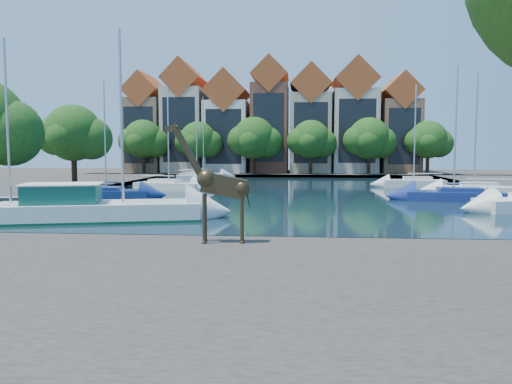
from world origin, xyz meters
TOP-DOWN VIEW (x-y plane):
  - ground at (0.00, 0.00)m, footprint 160.00×160.00m
  - water_basin at (0.00, 24.00)m, footprint 38.00×50.00m
  - near_quay at (0.00, -7.00)m, footprint 50.00×14.00m
  - far_quay at (0.00, 56.00)m, footprint 60.00×16.00m
  - left_quay at (-25.00, 24.00)m, footprint 14.00×52.00m
  - townhouse_west_end at (-23.00, 55.99)m, footprint 5.44×9.18m
  - townhouse_west_mid at (-17.00, 55.99)m, footprint 5.94×9.18m
  - townhouse_west_inner at (-10.50, 55.99)m, footprint 6.43×9.18m
  - townhouse_center at (-4.00, 55.99)m, footprint 5.44×9.18m
  - townhouse_east_inner at (2.00, 55.99)m, footprint 5.94×9.18m
  - townhouse_east_mid at (8.50, 55.99)m, footprint 6.43×9.18m
  - townhouse_east_end at (15.00, 55.99)m, footprint 5.44×9.18m
  - far_tree_far_west at (-21.90, 50.49)m, footprint 7.28×5.60m
  - far_tree_west at (-13.91, 50.49)m, footprint 6.76×5.20m
  - far_tree_mid_west at (-5.89, 50.49)m, footprint 7.80×6.00m
  - far_tree_mid_east at (2.10, 50.49)m, footprint 7.02×5.40m
  - far_tree_east at (10.11, 50.49)m, footprint 7.54×5.80m
  - far_tree_far_east at (18.09, 50.49)m, footprint 6.76×5.20m
  - side_tree_left_far at (-21.90, 27.99)m, footprint 7.28×5.60m
  - giraffe_statue at (-2.82, -1.52)m, footprint 3.11×0.66m
  - motorsailer at (-11.10, 6.48)m, footprint 11.36×5.76m
  - sailboat_left_a at (-15.00, 5.16)m, footprint 6.34×3.24m
  - sailboat_left_b at (-15.00, 18.44)m, footprint 6.91×3.45m
  - sailboat_left_c at (-12.00, 26.40)m, footprint 6.84×3.76m
  - sailboat_left_d at (-12.00, 39.66)m, footprint 5.19×2.67m
  - sailboat_left_e at (-12.00, 44.00)m, footprint 6.41×4.49m
  - sailboat_right_b at (12.00, 18.90)m, footprint 7.21×3.12m
  - sailboat_right_c at (15.00, 23.36)m, footprint 6.69×2.98m
  - sailboat_right_d at (12.00, 32.05)m, footprint 6.16×2.24m

SIDE VIEW (x-z plane):
  - ground at x=0.00m, z-range 0.00..0.00m
  - water_basin at x=0.00m, z-range 0.00..0.08m
  - near_quay at x=0.00m, z-range 0.00..0.50m
  - far_quay at x=0.00m, z-range 0.00..0.50m
  - left_quay at x=-25.00m, z-range 0.00..0.50m
  - sailboat_left_b at x=-15.00m, z-range -4.08..5.21m
  - sailboat_right_b at x=12.00m, z-range -4.45..5.69m
  - sailboat_left_e at x=-12.00m, z-range -4.66..5.92m
  - sailboat_left_c at x=-12.00m, z-range -4.24..5.54m
  - sailboat_left_a at x=-15.00m, z-range -4.18..5.50m
  - sailboat_left_d at x=-12.00m, z-range -3.86..5.19m
  - sailboat_right_c at x=15.00m, z-range -4.39..5.74m
  - sailboat_right_d at x=12.00m, z-range -4.52..5.88m
  - motorsailer at x=-11.10m, z-range -4.32..6.06m
  - giraffe_statue at x=-2.82m, z-range 0.46..4.90m
  - far_tree_west at x=-13.91m, z-range 1.40..8.76m
  - far_tree_far_east at x=18.09m, z-range 1.40..8.76m
  - far_tree_mid_east at x=2.10m, z-range 1.37..8.89m
  - far_tree_far_west at x=-21.90m, z-range 1.34..9.02m
  - far_tree_east at x=10.11m, z-range 1.32..9.16m
  - far_tree_mid_west at x=-5.89m, z-range 1.29..9.29m
  - side_tree_left_far at x=-21.90m, z-range 1.44..9.32m
  - townhouse_east_end at x=15.00m, z-range -0.11..14.32m
  - townhouse_west_inner at x=-10.50m, z-range -0.22..14.92m
  - townhouse_west_end at x=-23.00m, z-range -0.11..14.83m
  - townhouse_east_inner at x=2.00m, z-range -0.16..15.63m
  - townhouse_east_mid at x=8.50m, z-range -0.22..16.43m
  - townhouse_west_mid at x=-17.00m, z-range -0.16..16.63m
  - townhouse_center at x=-4.00m, z-range -0.10..16.83m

